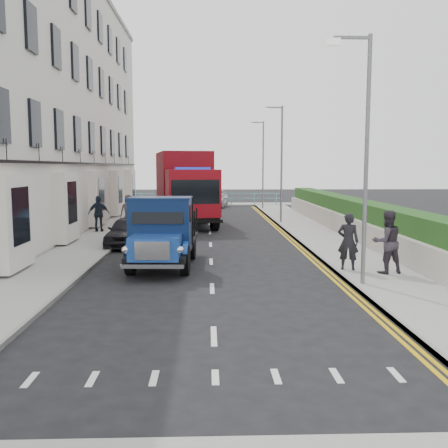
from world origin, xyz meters
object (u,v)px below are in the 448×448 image
(bedford_lorry, at_px, (161,237))
(pedestrian_east_near, at_px, (348,241))
(lamp_mid, at_px, (280,157))
(red_lorry, at_px, (185,186))
(parked_car_front, at_px, (128,231))
(lamp_near, at_px, (362,146))
(lamp_far, at_px, (262,160))

(bedford_lorry, distance_m, pedestrian_east_near, 6.12)
(lamp_mid, xyz_separation_m, bedford_lorry, (-5.85, -13.32, -2.89))
(bedford_lorry, height_order, red_lorry, red_lorry)
(parked_car_front, bearing_deg, lamp_mid, 49.38)
(red_lorry, distance_m, pedestrian_east_near, 15.30)
(parked_car_front, bearing_deg, lamp_near, -42.23)
(parked_car_front, relative_size, pedestrian_east_near, 2.04)
(parked_car_front, bearing_deg, red_lorry, 78.39)
(lamp_near, bearing_deg, lamp_far, 90.00)
(lamp_near, bearing_deg, parked_car_front, 134.80)
(parked_car_front, xyz_separation_m, pedestrian_east_near, (8.00, -5.92, 0.40))
(lamp_mid, relative_size, red_lorry, 0.82)
(bedford_lorry, bearing_deg, lamp_far, 78.41)
(lamp_near, relative_size, lamp_mid, 1.00)
(lamp_mid, distance_m, pedestrian_east_near, 14.40)
(bedford_lorry, bearing_deg, red_lorry, 91.68)
(lamp_near, relative_size, lamp_far, 1.00)
(bedford_lorry, bearing_deg, parked_car_front, 113.06)
(lamp_near, xyz_separation_m, lamp_far, (0.00, 26.00, 0.00))
(lamp_far, bearing_deg, lamp_mid, -90.00)
(lamp_far, relative_size, red_lorry, 0.82)
(lamp_near, relative_size, pedestrian_east_near, 3.79)
(lamp_near, bearing_deg, bedford_lorry, 155.35)
(lamp_near, distance_m, parked_car_front, 11.54)
(red_lorry, height_order, parked_car_front, red_lorry)
(lamp_mid, relative_size, bedford_lorry, 1.35)
(parked_car_front, height_order, pedestrian_east_near, pedestrian_east_near)
(lamp_near, bearing_deg, red_lorry, 109.51)
(lamp_mid, height_order, parked_car_front, lamp_mid)
(lamp_near, xyz_separation_m, parked_car_front, (-7.78, 7.83, -3.36))
(lamp_far, distance_m, pedestrian_east_near, 24.27)
(lamp_mid, relative_size, parked_car_front, 1.86)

